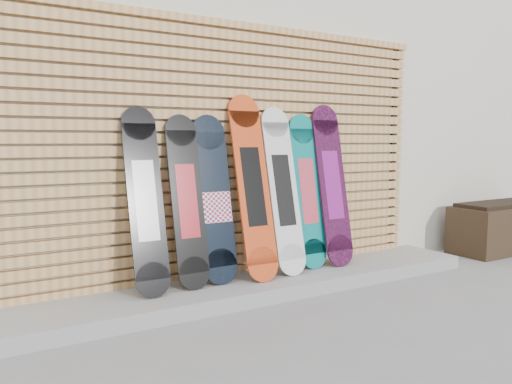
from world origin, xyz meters
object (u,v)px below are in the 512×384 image
(snowboard_0, at_px, (145,201))
(snowboard_1, at_px, (187,201))
(snowboard_2, at_px, (215,200))
(snowboard_3, at_px, (253,187))
(snowboard_4, at_px, (283,190))
(planter_box, at_px, (501,227))
(snowboard_6, at_px, (332,185))
(snowboard_5, at_px, (308,191))

(snowboard_0, bearing_deg, snowboard_1, 2.82)
(snowboard_2, distance_m, snowboard_3, 0.35)
(snowboard_4, bearing_deg, snowboard_0, 179.49)
(planter_box, relative_size, snowboard_6, 0.85)
(snowboard_4, xyz_separation_m, snowboard_6, (0.57, 0.02, 0.02))
(snowboard_1, height_order, snowboard_6, snowboard_6)
(snowboard_5, bearing_deg, snowboard_4, -171.20)
(snowboard_0, xyz_separation_m, snowboard_2, (0.59, 0.02, -0.03))
(planter_box, distance_m, snowboard_4, 3.01)
(snowboard_3, relative_size, snowboard_4, 1.07)
(snowboard_3, bearing_deg, snowboard_2, 171.25)
(planter_box, bearing_deg, snowboard_4, 176.94)
(snowboard_4, relative_size, snowboard_5, 1.04)
(snowboard_2, height_order, snowboard_4, snowboard_4)
(snowboard_0, height_order, snowboard_3, snowboard_3)
(snowboard_2, xyz_separation_m, snowboard_5, (0.96, 0.01, 0.03))
(snowboard_4, relative_size, snowboard_6, 0.97)
(snowboard_2, xyz_separation_m, snowboard_6, (1.22, -0.02, 0.07))
(snowboard_0, xyz_separation_m, snowboard_5, (1.55, 0.04, -0.01))
(snowboard_5, xyz_separation_m, snowboard_6, (0.27, -0.03, 0.05))
(snowboard_3, bearing_deg, snowboard_1, 175.45)
(snowboard_3, distance_m, snowboard_4, 0.32)
(snowboard_2, relative_size, snowboard_4, 0.94)
(snowboard_2, height_order, snowboard_6, snowboard_6)
(snowboard_1, distance_m, snowboard_5, 1.20)
(snowboard_5, bearing_deg, snowboard_2, -179.22)
(snowboard_5, height_order, snowboard_6, snowboard_6)
(planter_box, bearing_deg, snowboard_5, 175.59)
(planter_box, bearing_deg, snowboard_3, 177.55)
(planter_box, distance_m, snowboard_2, 3.64)
(snowboard_6, bearing_deg, snowboard_0, -179.77)
(snowboard_0, xyz_separation_m, snowboard_6, (1.81, 0.01, 0.04))
(snowboard_5, bearing_deg, snowboard_3, -174.06)
(snowboard_6, bearing_deg, snowboard_2, 179.28)
(snowboard_3, distance_m, snowboard_6, 0.89)
(snowboard_1, xyz_separation_m, snowboard_4, (0.90, -0.03, 0.04))
(snowboard_0, relative_size, snowboard_3, 0.92)
(snowboard_0, bearing_deg, snowboard_4, -0.51)
(snowboard_3, relative_size, snowboard_6, 1.04)
(snowboard_2, xyz_separation_m, snowboard_4, (0.65, -0.03, 0.05))
(planter_box, relative_size, snowboard_0, 0.90)
(snowboard_2, bearing_deg, snowboard_4, -2.94)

